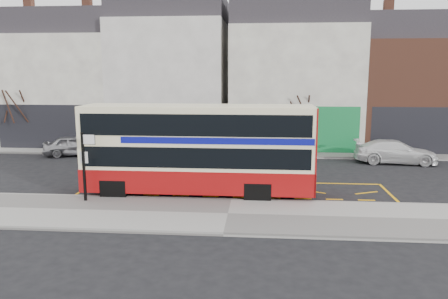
# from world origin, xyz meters

# --- Properties ---
(ground) EXTENTS (120.00, 120.00, 0.00)m
(ground) POSITION_xyz_m (0.00, 0.00, 0.00)
(ground) COLOR black
(ground) RESTS_ON ground
(pavement) EXTENTS (40.00, 4.00, 0.15)m
(pavement) POSITION_xyz_m (0.00, -2.30, 0.07)
(pavement) COLOR #9A9892
(pavement) RESTS_ON ground
(kerb) EXTENTS (40.00, 0.15, 0.15)m
(kerb) POSITION_xyz_m (0.00, -0.38, 0.07)
(kerb) COLOR gray
(kerb) RESTS_ON ground
(far_pavement) EXTENTS (50.00, 3.00, 0.15)m
(far_pavement) POSITION_xyz_m (0.00, 11.00, 0.07)
(far_pavement) COLOR #9A9892
(far_pavement) RESTS_ON ground
(road_markings) EXTENTS (14.00, 3.40, 0.01)m
(road_markings) POSITION_xyz_m (0.00, 1.60, 0.01)
(road_markings) COLOR #FFB30D
(road_markings) RESTS_ON ground
(terrace_far_left) EXTENTS (8.00, 8.01, 10.80)m
(terrace_far_left) POSITION_xyz_m (-13.50, 14.99, 4.82)
(terrace_far_left) COLOR white
(terrace_far_left) RESTS_ON ground
(terrace_left) EXTENTS (8.00, 8.01, 11.80)m
(terrace_left) POSITION_xyz_m (-5.50, 14.99, 5.32)
(terrace_left) COLOR white
(terrace_left) RESTS_ON ground
(terrace_green_shop) EXTENTS (9.00, 8.01, 11.30)m
(terrace_green_shop) POSITION_xyz_m (3.50, 14.99, 5.07)
(terrace_green_shop) COLOR white
(terrace_green_shop) RESTS_ON ground
(terrace_right) EXTENTS (9.00, 8.01, 10.30)m
(terrace_right) POSITION_xyz_m (12.50, 14.99, 4.57)
(terrace_right) COLOR brown
(terrace_right) RESTS_ON ground
(double_decker_bus) EXTENTS (9.98, 2.33, 3.98)m
(double_decker_bus) POSITION_xyz_m (-1.49, 0.60, 2.09)
(double_decker_bus) COLOR #FBF0BF
(double_decker_bus) RESTS_ON ground
(bus_stop_post) EXTENTS (0.71, 0.12, 2.85)m
(bus_stop_post) POSITION_xyz_m (-5.94, -1.12, 1.87)
(bus_stop_post) COLOR black
(bus_stop_post) RESTS_ON pavement
(car_silver) EXTENTS (4.22, 2.78, 1.34)m
(car_silver) POSITION_xyz_m (-10.96, 9.31, 0.67)
(car_silver) COLOR #A1A0A4
(car_silver) RESTS_ON ground
(car_grey) EXTENTS (4.15, 2.23, 1.30)m
(car_grey) POSITION_xyz_m (-0.69, 8.35, 0.65)
(car_grey) COLOR #404348
(car_grey) RESTS_ON ground
(car_white) EXTENTS (4.92, 2.37, 1.38)m
(car_white) POSITION_xyz_m (9.26, 8.55, 0.69)
(car_white) COLOR white
(car_white) RESTS_ON ground
(street_tree_left) EXTENTS (2.49, 2.49, 5.38)m
(street_tree_left) POSITION_xyz_m (-15.83, 11.20, 3.67)
(street_tree_left) COLOR #311D15
(street_tree_left) RESTS_ON ground
(street_tree_right) EXTENTS (2.33, 2.33, 5.04)m
(street_tree_right) POSITION_xyz_m (3.69, 11.37, 3.43)
(street_tree_right) COLOR #311D15
(street_tree_right) RESTS_ON ground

